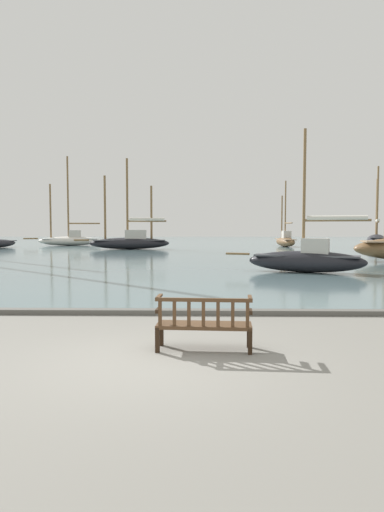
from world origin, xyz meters
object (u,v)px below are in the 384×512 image
sailboat_distant_harbor (307,258)px  sailboat_nearest_starboard (377,239)px  sailboat_outer_port (70,239)px  sailboat_mid_port (130,240)px  park_bench (204,323)px  sailboat_far_port (285,240)px

sailboat_distant_harbor → sailboat_nearest_starboard: size_ratio=0.78×
sailboat_outer_port → sailboat_mid_port: (7.62, -7.67, 0.08)m
sailboat_outer_port → sailboat_distant_harbor: (18.63, -28.09, -0.09)m
sailboat_outer_port → sailboat_nearest_starboard: size_ratio=1.17×
sailboat_outer_port → sailboat_nearest_starboard: (31.55, -2.09, 0.07)m
park_bench → sailboat_nearest_starboard: sailboat_nearest_starboard is taller
sailboat_far_port → sailboat_distant_harbor: size_ratio=1.06×
park_bench → sailboat_mid_port: sailboat_mid_port is taller
sailboat_distant_harbor → sailboat_outer_port: bearing=123.6°
sailboat_mid_port → sailboat_far_port: bearing=20.9°
park_bench → sailboat_far_port: (8.42, 38.60, 0.23)m
sailboat_far_port → sailboat_distant_harbor: 26.37m
sailboat_distant_harbor → sailboat_far_port: bearing=81.7°
sailboat_far_port → sailboat_distant_harbor: bearing=-98.3°
park_bench → sailboat_outer_port: sailboat_outer_port is taller
sailboat_far_port → sailboat_distant_harbor: sailboat_far_port is taller
sailboat_nearest_starboard → park_bench: bearing=-114.5°
park_bench → sailboat_far_port: size_ratio=0.25×
sailboat_outer_port → sailboat_far_port: 22.53m
park_bench → sailboat_mid_port: (-6.40, 32.93, 0.38)m
park_bench → sailboat_outer_port: size_ratio=0.17×
sailboat_outer_port → sailboat_distant_harbor: 33.71m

